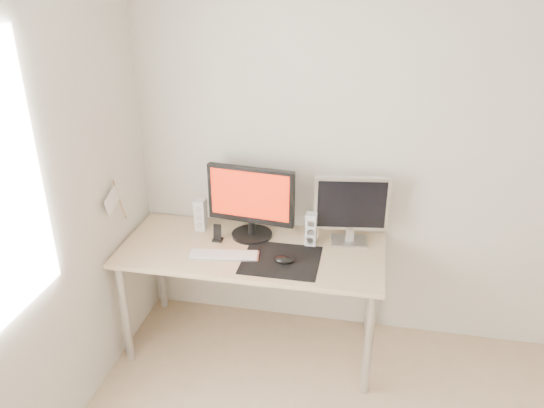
{
  "coord_description": "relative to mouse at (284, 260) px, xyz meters",
  "views": [
    {
      "loc": [
        -0.26,
        -1.36,
        2.33
      ],
      "look_at": [
        -0.82,
        1.44,
        1.01
      ],
      "focal_mm": 35.0,
      "sensor_mm": 36.0,
      "label": 1
    }
  ],
  "objects": [
    {
      "name": "desk",
      "position": [
        -0.22,
        0.13,
        -0.1
      ],
      "size": [
        1.6,
        0.7,
        0.73
      ],
      "color": "#D1B587",
      "rests_on": "ground"
    },
    {
      "name": "wall_back",
      "position": [
        0.71,
        0.5,
        0.5
      ],
      "size": [
        3.5,
        0.0,
        3.5
      ],
      "primitive_type": "plane",
      "rotation": [
        1.57,
        0.0,
        0.0
      ],
      "color": "white",
      "rests_on": "ground"
    },
    {
      "name": "mouse",
      "position": [
        0.0,
        0.0,
        0.0
      ],
      "size": [
        0.11,
        0.07,
        0.04
      ],
      "primitive_type": "ellipsoid",
      "color": "black",
      "rests_on": "mousepad"
    },
    {
      "name": "mousepad",
      "position": [
        -0.02,
        0.03,
        -0.02
      ],
      "size": [
        0.45,
        0.4,
        0.0
      ],
      "primitive_type": "cube",
      "color": "black",
      "rests_on": "desk"
    },
    {
      "name": "main_monitor",
      "position": [
        -0.26,
        0.28,
        0.23
      ],
      "size": [
        0.55,
        0.29,
        0.47
      ],
      "color": "black",
      "rests_on": "desk"
    },
    {
      "name": "keyboard",
      "position": [
        -0.36,
        0.01,
        -0.02
      ],
      "size": [
        0.43,
        0.18,
        0.02
      ],
      "color": "#B6B5B8",
      "rests_on": "desk"
    },
    {
      "name": "phone_dock",
      "position": [
        -0.45,
        0.19,
        0.01
      ],
      "size": [
        0.06,
        0.05,
        0.11
      ],
      "color": "black",
      "rests_on": "desk"
    },
    {
      "name": "second_monitor",
      "position": [
        0.36,
        0.33,
        0.22
      ],
      "size": [
        0.45,
        0.19,
        0.43
      ],
      "color": "#ACACAE",
      "rests_on": "desk"
    },
    {
      "name": "speaker_left",
      "position": [
        -0.6,
        0.32,
        0.08
      ],
      "size": [
        0.07,
        0.08,
        0.21
      ],
      "color": "silver",
      "rests_on": "desk"
    },
    {
      "name": "speaker_right",
      "position": [
        0.12,
        0.26,
        0.08
      ],
      "size": [
        0.07,
        0.08,
        0.21
      ],
      "color": "silver",
      "rests_on": "desk"
    },
    {
      "name": "pennant",
      "position": [
        -1.01,
        -0.01,
        0.29
      ],
      "size": [
        0.01,
        0.23,
        0.29
      ],
      "color": "#A57F54",
      "rests_on": "wall_left"
    }
  ]
}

